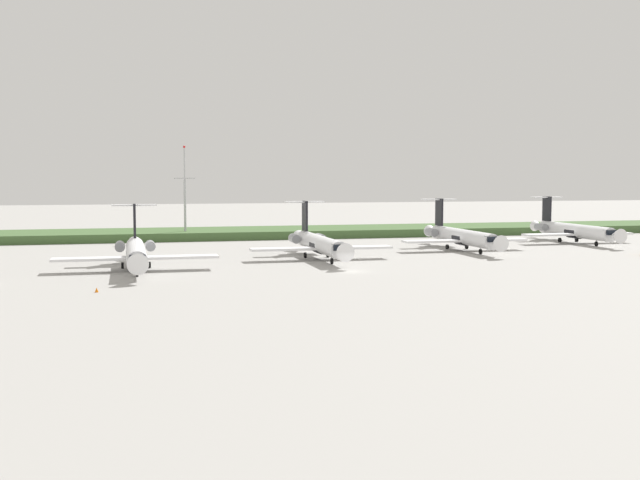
% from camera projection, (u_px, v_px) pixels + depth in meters
% --- Properties ---
extents(ground_plane, '(500.00, 500.00, 0.00)m').
position_uv_depth(ground_plane, '(303.00, 252.00, 139.71)').
color(ground_plane, '#9E9B96').
extents(grass_berm, '(320.00, 20.00, 1.73)m').
position_uv_depth(grass_berm, '(268.00, 233.00, 174.55)').
color(grass_berm, '#426033').
rests_on(grass_berm, ground).
extents(regional_jet_second, '(22.81, 31.00, 9.00)m').
position_uv_depth(regional_jet_second, '(136.00, 252.00, 112.40)').
color(regional_jet_second, white).
rests_on(regional_jet_second, ground).
extents(regional_jet_third, '(22.81, 31.00, 9.00)m').
position_uv_depth(regional_jet_third, '(319.00, 243.00, 127.40)').
color(regional_jet_third, white).
rests_on(regional_jet_third, ground).
extents(regional_jet_fourth, '(22.81, 31.00, 9.00)m').
position_uv_depth(regional_jet_fourth, '(461.00, 236.00, 142.45)').
color(regional_jet_fourth, white).
rests_on(regional_jet_fourth, ground).
extents(regional_jet_fifth, '(22.81, 31.00, 9.00)m').
position_uv_depth(regional_jet_fifth, '(573.00, 230.00, 158.05)').
color(regional_jet_fifth, white).
rests_on(regional_jet_fifth, ground).
extents(antenna_mast, '(4.40, 0.50, 19.61)m').
position_uv_depth(antenna_mast, '(185.00, 200.00, 165.95)').
color(antenna_mast, '#B2B2B7').
rests_on(antenna_mast, ground).
extents(safety_cone_front_marker, '(0.44, 0.44, 0.55)m').
position_uv_depth(safety_cone_front_marker, '(97.00, 290.00, 90.66)').
color(safety_cone_front_marker, orange).
rests_on(safety_cone_front_marker, ground).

